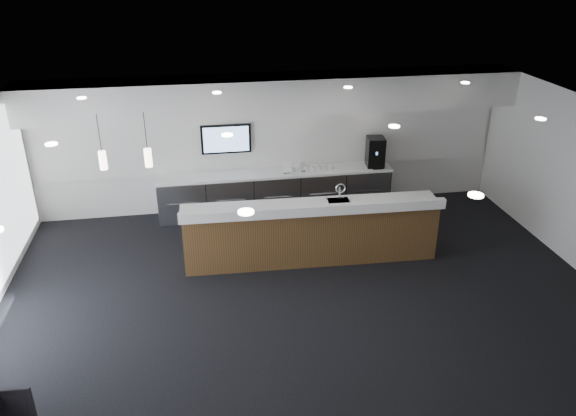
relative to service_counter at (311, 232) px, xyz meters
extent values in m
plane|color=black|center=(-0.34, -1.48, -0.58)|extent=(10.00, 10.00, 0.00)
cube|color=black|center=(-0.34, -1.48, 2.42)|extent=(10.00, 8.00, 0.02)
cube|color=silver|center=(-0.34, 2.52, 0.92)|extent=(10.00, 0.02, 3.00)
cube|color=white|center=(-0.34, 2.07, 2.07)|extent=(10.00, 0.90, 0.70)
cube|color=white|center=(-0.34, 2.49, 1.02)|extent=(9.80, 0.06, 1.40)
cube|color=gray|center=(-0.34, 2.16, -0.13)|extent=(5.00, 0.60, 0.90)
cube|color=white|center=(-0.34, 2.16, 0.35)|extent=(5.06, 0.66, 0.05)
cylinder|color=silver|center=(-2.34, 1.84, -0.08)|extent=(0.60, 0.02, 0.02)
cylinder|color=silver|center=(-1.34, 1.84, -0.08)|extent=(0.60, 0.02, 0.02)
cylinder|color=silver|center=(-0.34, 1.84, -0.08)|extent=(0.60, 0.02, 0.02)
cylinder|color=silver|center=(0.66, 1.84, -0.08)|extent=(0.60, 0.02, 0.02)
cylinder|color=silver|center=(1.66, 1.84, -0.08)|extent=(0.60, 0.02, 0.02)
cube|color=black|center=(-1.34, 2.43, 1.07)|extent=(1.05, 0.07, 0.62)
cube|color=#3175C4|center=(-1.34, 2.39, 1.07)|extent=(0.95, 0.01, 0.54)
cylinder|color=#FFE7C6|center=(-2.74, -0.68, 1.67)|extent=(0.12, 0.12, 0.30)
cylinder|color=#FFE7C6|center=(-3.44, -0.68, 1.67)|extent=(0.12, 0.12, 0.30)
cube|color=#4D3119|center=(0.00, 0.01, -0.05)|extent=(4.63, 0.81, 1.05)
cube|color=white|center=(0.00, 0.01, 0.50)|extent=(4.71, 0.89, 0.06)
cube|color=white|center=(-0.01, -0.35, 0.59)|extent=(4.69, 0.29, 0.18)
cylinder|color=silver|center=(0.53, 0.09, 0.67)|extent=(0.04, 0.04, 0.28)
torus|color=silver|center=(0.53, 0.03, 0.81)|extent=(0.19, 0.04, 0.19)
cube|color=black|center=(1.86, 2.15, 0.69)|extent=(0.41, 0.45, 0.64)
cube|color=silver|center=(1.86, 1.92, 0.38)|extent=(0.23, 0.12, 0.02)
cube|color=white|center=(-0.09, 2.03, 0.50)|extent=(0.18, 0.04, 0.25)
cube|color=white|center=(0.24, 2.08, 0.48)|extent=(0.16, 0.07, 0.22)
imported|color=white|center=(0.89, 2.09, 0.43)|extent=(0.11, 0.11, 0.10)
imported|color=white|center=(0.75, 2.09, 0.43)|extent=(0.16, 0.16, 0.10)
imported|color=white|center=(0.61, 2.09, 0.43)|extent=(0.14, 0.14, 0.10)
imported|color=white|center=(0.47, 2.09, 0.43)|extent=(0.14, 0.14, 0.10)
imported|color=white|center=(0.33, 2.09, 0.43)|extent=(0.15, 0.15, 0.10)
imported|color=white|center=(0.19, 2.09, 0.43)|extent=(0.12, 0.12, 0.10)
imported|color=white|center=(0.05, 2.09, 0.43)|extent=(0.16, 0.16, 0.10)
camera|label=1|loc=(-1.97, -8.91, 4.74)|focal=35.00mm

